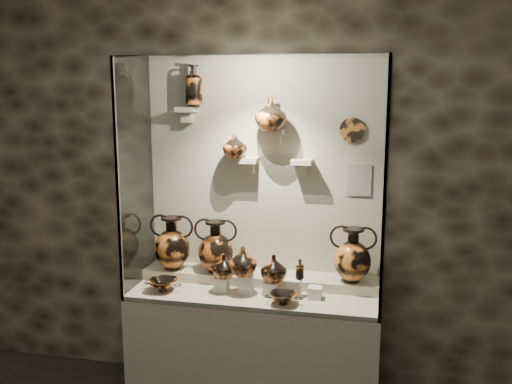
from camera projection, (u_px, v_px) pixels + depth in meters
wall_back at (264, 173)px, 4.07m from camera, size 5.00×0.02×3.20m
plinth at (255, 349)px, 3.99m from camera, size 1.70×0.60×0.80m
front_tier at (255, 293)px, 3.91m from camera, size 1.68×0.58×0.03m
rear_tier at (260, 280)px, 4.07m from camera, size 1.70×0.25×0.10m
back_panel at (264, 173)px, 4.07m from camera, size 1.70×0.03×1.60m
glass_front at (244, 188)px, 3.48m from camera, size 1.70×0.01×1.60m
glass_left at (136, 176)px, 3.95m from camera, size 0.01×0.60×1.60m
glass_right at (386, 185)px, 3.59m from camera, size 0.01×0.60×1.60m
glass_top at (255, 57)px, 3.62m from camera, size 1.70×0.60×0.01m
frame_post_left at (118, 183)px, 3.67m from camera, size 0.02×0.02×1.60m
frame_post_right at (385, 193)px, 3.31m from camera, size 0.02×0.02×1.60m
pedestal_a at (222, 284)px, 3.90m from camera, size 0.09×0.09×0.10m
pedestal_b at (246, 284)px, 3.86m from camera, size 0.09×0.09×0.13m
pedestal_c at (271, 288)px, 3.83m from camera, size 0.09×0.09×0.09m
pedestal_d at (294, 288)px, 3.79m from camera, size 0.09×0.09×0.12m
pedestal_e at (315, 293)px, 3.77m from camera, size 0.09×0.09×0.08m
bracket_ul at (186, 109)px, 4.03m from camera, size 0.14×0.12×0.04m
bracket_ca at (248, 160)px, 4.00m from camera, size 0.14×0.12×0.04m
bracket_cb at (276, 132)px, 3.92m from camera, size 0.10×0.12×0.04m
bracket_cc at (302, 162)px, 3.92m from camera, size 0.14×0.12×0.04m
amphora_left at (172, 243)px, 4.12m from camera, size 0.38×0.38×0.39m
amphora_mid at (216, 246)px, 4.06m from camera, size 0.37×0.37×0.38m
amphora_right at (353, 255)px, 3.86m from camera, size 0.30×0.30×0.38m
jug_a at (224, 267)px, 3.86m from camera, size 0.17×0.17×0.16m
jug_b at (243, 261)px, 3.82m from camera, size 0.21×0.21×0.20m
jug_c at (274, 268)px, 3.81m from camera, size 0.22×0.22×0.18m
lekythos_small at (300, 268)px, 3.77m from camera, size 0.08×0.08×0.15m
kylix_left at (163, 284)px, 3.90m from camera, size 0.31×0.28×0.10m
kylix_right at (283, 297)px, 3.67m from camera, size 0.28×0.27×0.09m
lekythos_tall at (194, 83)px, 3.97m from camera, size 0.15×0.15×0.33m
ovoid_vase_a at (235, 145)px, 3.97m from camera, size 0.21×0.21×0.18m
ovoid_vase_b at (271, 114)px, 3.85m from camera, size 0.28×0.28×0.22m
wall_plate at (352, 130)px, 3.85m from camera, size 0.17×0.02×0.17m
info_placard at (359, 180)px, 3.91m from camera, size 0.16×0.01×0.22m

